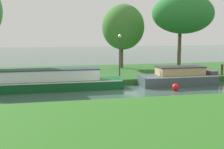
# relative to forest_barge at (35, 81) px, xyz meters

# --- Properties ---
(ground_plane) EXTENTS (120.00, 120.00, 0.00)m
(ground_plane) POSITION_rel_forest_barge_xyz_m (5.28, -1.20, -0.64)
(ground_plane) COLOR #38544A
(riverbank_far) EXTENTS (72.00, 10.00, 0.40)m
(riverbank_far) POSITION_rel_forest_barge_xyz_m (5.28, 5.80, -0.44)
(riverbank_far) COLOR #295A23
(riverbank_far) RESTS_ON ground_plane
(riverbank_near) EXTENTS (72.00, 10.00, 0.40)m
(riverbank_near) POSITION_rel_forest_barge_xyz_m (5.28, -10.20, -0.44)
(riverbank_near) COLOR #2A631E
(riverbank_near) RESTS_ON ground_plane
(forest_barge) EXTENTS (10.71, 1.73, 2.03)m
(forest_barge) POSITION_rel_forest_barge_xyz_m (0.00, 0.00, 0.00)
(forest_barge) COLOR #0F4921
(forest_barge) RESTS_ON ground_plane
(slate_narrowboat) EXTENTS (5.45, 1.88, 1.33)m
(slate_narrowboat) POSITION_rel_forest_barge_xyz_m (9.86, 0.00, -0.08)
(slate_narrowboat) COLOR #414D52
(slate_narrowboat) RESTS_ON ground_plane
(willow_tree_centre) EXTENTS (3.83, 4.02, 5.82)m
(willow_tree_centre) POSITION_rel_forest_barge_xyz_m (7.76, 7.39, 3.53)
(willow_tree_centre) COLOR brown
(willow_tree_centre) RESTS_ON riverbank_far
(willow_tree_right) EXTENTS (5.29, 4.08, 6.50)m
(willow_tree_right) POSITION_rel_forest_barge_xyz_m (11.98, 4.00, 4.59)
(willow_tree_right) COLOR brown
(willow_tree_right) RESTS_ON riverbank_far
(lamp_post) EXTENTS (0.24, 0.24, 3.14)m
(lamp_post) POSITION_rel_forest_barge_xyz_m (6.20, 2.53, 1.72)
(lamp_post) COLOR #333338
(lamp_post) RESTS_ON riverbank_far
(mooring_post_near) EXTENTS (0.18, 0.18, 0.83)m
(mooring_post_near) POSITION_rel_forest_barge_xyz_m (14.12, 1.35, 0.17)
(mooring_post_near) COLOR #503922
(mooring_post_near) RESTS_ON riverbank_far
(channel_buoy) EXTENTS (0.46, 0.46, 0.46)m
(channel_buoy) POSITION_rel_forest_barge_xyz_m (8.74, -1.94, -0.41)
(channel_buoy) COLOR red
(channel_buoy) RESTS_ON ground_plane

